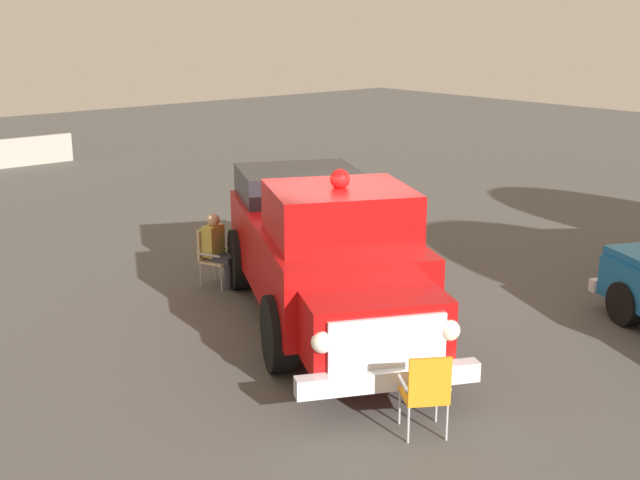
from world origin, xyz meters
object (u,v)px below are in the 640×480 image
(lawn_chair_near_truck, at_px, (212,252))
(traffic_cone, at_px, (303,240))
(vintage_fire_truck, at_px, (324,249))
(lawn_chair_spare, at_px, (427,389))
(lawn_chair_by_car, at_px, (258,231))
(spectator_standing, at_px, (389,213))
(spectator_seated, at_px, (218,247))

(lawn_chair_near_truck, height_order, traffic_cone, lawn_chair_near_truck)
(vintage_fire_truck, xyz_separation_m, lawn_chair_spare, (-1.42, -3.43, -0.61))
(lawn_chair_by_car, height_order, spectator_standing, spectator_standing)
(lawn_chair_spare, relative_size, traffic_cone, 1.61)
(lawn_chair_near_truck, xyz_separation_m, spectator_standing, (3.36, -1.01, 0.37))
(traffic_cone, bearing_deg, lawn_chair_by_car, 161.99)
(lawn_chair_spare, distance_m, spectator_standing, 6.81)
(spectator_seated, bearing_deg, spectator_standing, -15.01)
(lawn_chair_by_car, bearing_deg, lawn_chair_spare, -111.15)
(spectator_standing, bearing_deg, lawn_chair_near_truck, 163.28)
(lawn_chair_by_car, relative_size, spectator_seated, 0.79)
(lawn_chair_by_car, xyz_separation_m, spectator_seated, (-1.44, -0.80, 0.11))
(lawn_chair_near_truck, distance_m, spectator_standing, 3.53)
(spectator_seated, relative_size, spectator_standing, 0.77)
(spectator_seated, height_order, traffic_cone, spectator_seated)
(lawn_chair_spare, relative_size, spectator_standing, 0.61)
(lawn_chair_near_truck, relative_size, traffic_cone, 1.61)
(vintage_fire_truck, relative_size, traffic_cone, 9.91)
(lawn_chair_near_truck, height_order, lawn_chair_spare, same)
(spectator_standing, bearing_deg, lawn_chair_by_car, 137.88)
(vintage_fire_truck, height_order, lawn_chair_near_truck, vintage_fire_truck)
(lawn_chair_by_car, distance_m, lawn_chair_spare, 7.29)
(lawn_chair_spare, bearing_deg, spectator_seated, 78.81)
(spectator_seated, xyz_separation_m, traffic_cone, (2.32, 0.51, -0.39))
(spectator_standing, bearing_deg, lawn_chair_spare, -131.31)
(lawn_chair_near_truck, bearing_deg, lawn_chair_spare, -100.50)
(lawn_chair_near_truck, bearing_deg, spectator_seated, -66.79)
(lawn_chair_spare, xyz_separation_m, spectator_standing, (4.49, 5.11, 0.37))
(vintage_fire_truck, relative_size, lawn_chair_near_truck, 6.17)
(lawn_chair_spare, height_order, traffic_cone, lawn_chair_spare)
(lawn_chair_near_truck, xyz_separation_m, spectator_seated, (0.05, -0.12, 0.11))
(lawn_chair_by_car, height_order, spectator_seated, spectator_seated)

